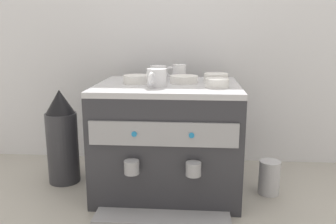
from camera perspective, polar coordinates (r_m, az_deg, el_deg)
ground_plane at (r=1.62m, az=-0.00°, el=-12.13°), size 4.00×4.00×0.00m
tiled_backsplash_wall at (r=1.87m, az=0.92°, el=7.39°), size 2.80×0.03×1.01m
espresso_machine at (r=1.54m, az=-0.01°, el=-4.26°), size 0.59×0.59×0.47m
ceramic_cup_0 at (r=1.62m, az=1.69°, el=6.47°), size 0.10×0.06×0.07m
ceramic_cup_1 at (r=1.58m, az=-1.68°, el=6.28°), size 0.09×0.10×0.07m
ceramic_cup_2 at (r=1.41m, az=-1.89°, el=5.56°), size 0.08×0.12×0.07m
ceramic_bowl_0 at (r=1.41m, az=7.92°, el=4.65°), size 0.09×0.09×0.03m
ceramic_bowl_1 at (r=1.51m, az=-5.14°, el=5.26°), size 0.11×0.11×0.03m
ceramic_bowl_2 at (r=1.55m, az=7.75°, el=5.45°), size 0.10×0.10×0.04m
ceramic_bowl_3 at (r=1.52m, az=2.56°, el=5.28°), size 0.12×0.12×0.03m
coffee_grinder at (r=1.69m, az=-16.72°, el=-4.03°), size 0.14×0.14×0.43m
milk_pitcher at (r=1.61m, az=16.04°, el=-10.11°), size 0.09×0.09×0.15m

